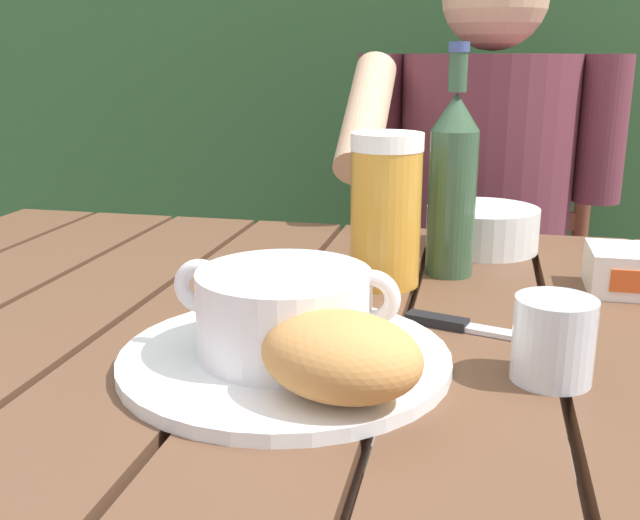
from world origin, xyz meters
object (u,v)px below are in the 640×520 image
beer_bottle (453,182)px  diner_bowl (482,228)px  table_knife (464,326)px  bread_roll (341,356)px  beer_glass (386,210)px  serving_plate (285,358)px  chair_near_diner (477,301)px  person_eating (481,217)px  soup_bowl (284,310)px  water_glass_small (553,340)px

beer_bottle → diner_bowl: 0.16m
table_knife → diner_bowl: size_ratio=0.98×
bread_roll → beer_glass: bearing=92.0°
table_knife → serving_plate: bearing=-141.8°
serving_plate → beer_glass: (0.05, 0.26, 0.08)m
chair_near_diner → beer_bottle: 0.78m
bread_roll → beer_bottle: beer_bottle is taller
chair_near_diner → beer_bottle: (-0.04, -0.68, 0.38)m
chair_near_diner → beer_glass: (-0.11, -0.74, 0.35)m
beer_bottle → diner_bowl: beer_bottle is taller
beer_bottle → beer_glass: bearing=-141.4°
person_eating → beer_bottle: size_ratio=4.36×
soup_bowl → bread_roll: soup_bowl is taller
person_eating → soup_bowl: bearing=-101.5°
serving_plate → water_glass_small: size_ratio=4.06×
soup_bowl → water_glass_small: size_ratio=2.80×
chair_near_diner → soup_bowl: 1.06m
water_glass_small → serving_plate: bearing=-175.3°
chair_near_diner → serving_plate: (-0.17, -1.00, 0.27)m
chair_near_diner → beer_bottle: size_ratio=3.52×
diner_bowl → soup_bowl: bearing=-110.2°
soup_bowl → water_glass_small: soup_bowl is taller
beer_glass → water_glass_small: (0.17, -0.24, -0.05)m
soup_bowl → bread_roll: size_ratio=1.39×
person_eating → table_knife: size_ratio=8.00×
soup_bowl → beer_glass: 0.27m
serving_plate → person_eating: bearing=78.5°
beer_glass → beer_bottle: beer_bottle is taller
diner_bowl → chair_near_diner: bearing=90.0°
water_glass_small → diner_bowl: (-0.06, 0.43, -0.01)m
table_knife → person_eating: bearing=89.2°
water_glass_small → diner_bowl: size_ratio=0.46×
serving_plate → diner_bowl: 0.48m
table_knife → diner_bowl: 0.33m
beer_glass → diner_bowl: 0.23m
water_glass_small → beer_bottle: bearing=108.8°
table_knife → chair_near_diner: bearing=89.2°
person_eating → diner_bowl: (0.00, -0.35, 0.06)m
soup_bowl → diner_bowl: soup_bowl is taller
person_eating → bread_roll: size_ratio=8.35×
person_eating → serving_plate: size_ratio=4.16×
chair_near_diner → serving_plate: bearing=-99.4°
table_knife → diner_bowl: (0.01, 0.33, 0.03)m
bread_roll → beer_bottle: bearing=81.0°
soup_bowl → beer_bottle: size_ratio=0.72×
beer_glass → diner_bowl: size_ratio=1.16×
water_glass_small → table_knife: bearing=126.4°
person_eating → diner_bowl: 0.35m
soup_bowl → chair_near_diner: bearing=80.6°
beer_glass → beer_bottle: 0.10m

